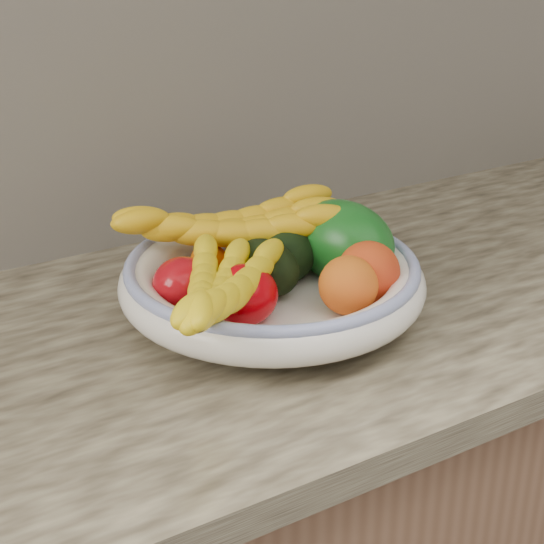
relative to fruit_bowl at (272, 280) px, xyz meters
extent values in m
cube|color=tan|center=(0.00, 0.02, -0.07)|extent=(2.44, 0.66, 0.04)
cube|color=beige|center=(0.00, 0.33, 0.20)|extent=(2.40, 0.02, 0.50)
cylinder|color=white|center=(0.00, 0.00, -0.04)|extent=(0.13, 0.13, 0.02)
cylinder|color=white|center=(0.00, 0.00, -0.03)|extent=(0.32, 0.32, 0.01)
torus|color=white|center=(0.00, 0.00, 0.00)|extent=(0.39, 0.39, 0.05)
torus|color=#3A4DA5|center=(0.00, 0.00, 0.02)|extent=(0.37, 0.37, 0.02)
ellipsoid|color=#DE6504|center=(-0.05, 0.09, 0.01)|extent=(0.05, 0.05, 0.05)
ellipsoid|color=orange|center=(0.04, 0.10, 0.01)|extent=(0.07, 0.07, 0.05)
ellipsoid|color=#FF5405|center=(-0.01, 0.06, 0.01)|extent=(0.06, 0.06, 0.05)
ellipsoid|color=#F26005|center=(-0.01, 0.07, 0.01)|extent=(0.05, 0.05, 0.04)
ellipsoid|color=#A20811|center=(-0.11, 0.02, 0.01)|extent=(0.08, 0.08, 0.07)
ellipsoid|color=#BB0008|center=(-0.06, -0.04, 0.01)|extent=(0.11, 0.11, 0.07)
ellipsoid|color=black|center=(0.00, 0.01, 0.02)|extent=(0.08, 0.11, 0.07)
ellipsoid|color=black|center=(0.04, 0.03, 0.02)|extent=(0.13, 0.12, 0.07)
ellipsoid|color=#0F5014|center=(0.11, 0.01, 0.03)|extent=(0.17, 0.19, 0.14)
ellipsoid|color=orange|center=(0.05, -0.09, 0.02)|extent=(0.10, 0.10, 0.07)
ellipsoid|color=orange|center=(0.09, -0.08, 0.02)|extent=(0.08, 0.08, 0.08)
camera|label=1|loc=(-0.49, -0.83, 0.45)|focal=55.00mm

